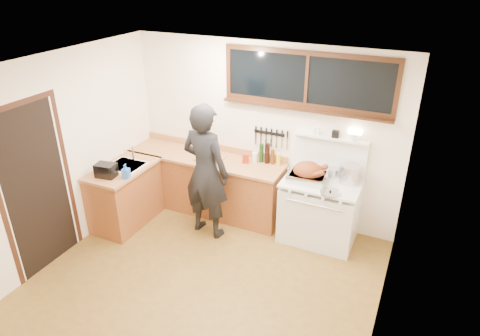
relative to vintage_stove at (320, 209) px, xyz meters
The scene contains 20 objects.
ground_plane 1.79m from the vintage_stove, 125.35° to the right, with size 4.00×3.50×0.02m, color brown.
room_shell 2.10m from the vintage_stove, 125.35° to the right, with size 4.10×3.60×2.65m.
counter_back 1.80m from the vintage_stove, behind, with size 2.44×0.64×1.00m.
counter_left 2.81m from the vintage_stove, 163.78° to the right, with size 0.64×1.09×0.90m.
sink_unit 2.80m from the vintage_stove, 165.18° to the right, with size 0.50×0.45×0.37m.
vintage_stove is the anchor object (origin of this frame).
back_window 1.67m from the vintage_stove, 142.44° to the left, with size 2.32×0.13×0.77m.
left_doorway 3.63m from the vintage_stove, 146.76° to the right, with size 0.02×1.04×2.17m.
knife_strip 1.26m from the vintage_stove, 160.08° to the left, with size 0.52×0.03×0.28m.
man 1.65m from the vintage_stove, 160.95° to the right, with size 0.75×0.55×1.93m.
soap_bottle 2.69m from the vintage_stove, 157.41° to the right, with size 0.11×0.11×0.20m.
toaster 2.96m from the vintage_stove, 157.96° to the right, with size 0.29×0.22×0.19m.
cutting_board 1.77m from the vintage_stove, behind, with size 0.46×0.37×0.14m.
roast_turkey 0.57m from the vintage_stove, 164.28° to the right, with size 0.55×0.42×0.27m.
stockpot 0.65m from the vintage_stove, 20.51° to the left, with size 0.31×0.31×0.25m.
saucepan 0.54m from the vintage_stove, 67.37° to the left, with size 0.19×0.29×0.11m.
pot_lid 0.55m from the vintage_stove, 58.29° to the right, with size 0.27×0.27×0.04m.
coffee_tin 1.27m from the vintage_stove, behind, with size 0.12×0.11×0.14m.
pitcher 1.18m from the vintage_stove, behind, with size 0.10×0.10×0.15m.
bottle_cluster 1.05m from the vintage_stove, 165.76° to the left, with size 0.33×0.07×0.30m.
Camera 1 is at (2.11, -3.61, 3.56)m, focal length 32.00 mm.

